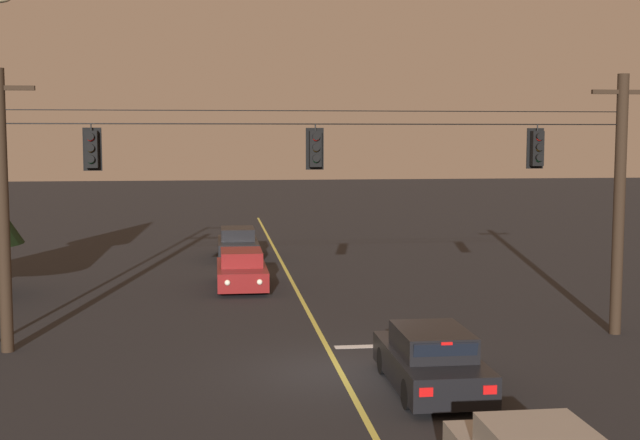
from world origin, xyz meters
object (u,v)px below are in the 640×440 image
Objects in this scene: car_waiting_near_lane at (431,361)px; car_oncoming_lead at (242,270)px; traffic_light_left_inner at (315,149)px; traffic_light_centre at (537,148)px; car_oncoming_trailing at (238,244)px; traffic_light_leftmost at (92,149)px.

car_oncoming_lead is at bearing 105.68° from car_waiting_near_lane.
car_waiting_near_lane is at bearing -74.32° from car_oncoming_lead.
car_oncoming_lead is at bearing 101.07° from traffic_light_left_inner.
traffic_light_left_inner is at bearing 113.95° from car_waiting_near_lane.
traffic_light_left_inner is 6.16m from traffic_light_centre.
car_waiting_near_lane is 0.98× the size of car_oncoming_trailing.
car_oncoming_trailing is at bearing 95.68° from traffic_light_left_inner.
car_oncoming_lead is at bearing -90.51° from car_oncoming_trailing.
car_waiting_near_lane is at bearing -30.26° from traffic_light_leftmost.
car_waiting_near_lane is (7.87, -4.59, -4.63)m from traffic_light_leftmost.
traffic_light_centre is 18.99m from car_oncoming_trailing.
car_waiting_near_lane is (2.04, -4.59, -4.63)m from traffic_light_left_inner.
traffic_light_centre is at bearing 0.00° from traffic_light_left_inner.
traffic_light_leftmost is 1.00× the size of traffic_light_centre.
car_oncoming_lead is (-7.89, 8.84, -4.63)m from traffic_light_centre.
traffic_light_left_inner is 10.13m from car_oncoming_lead.
traffic_light_centre is 12.72m from car_oncoming_lead.
car_waiting_near_lane is 0.98× the size of car_oncoming_lead.
traffic_light_leftmost is at bearing -104.05° from car_oncoming_trailing.
traffic_light_centre is 7.71m from car_waiting_near_lane.
car_waiting_near_lane is at bearing -80.13° from car_oncoming_trailing.
traffic_light_centre is 0.28× the size of car_waiting_near_lane.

